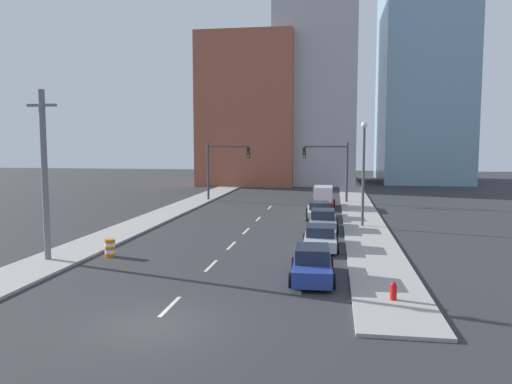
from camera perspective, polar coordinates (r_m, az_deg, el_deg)
ground_plane at (r=17.90m, az=-11.91°, el=-14.68°), size 200.00×200.00×0.00m
sidewalk_left at (r=62.49m, az=-4.53°, el=-0.05°), size 3.10×89.63×0.13m
sidewalk_right at (r=60.84m, az=11.03°, el=-0.28°), size 3.10×89.63×0.13m
lane_stripe_at_2m at (r=19.68m, az=-9.79°, el=-12.75°), size 0.16×2.40×0.01m
lane_stripe_at_8m at (r=25.58m, az=-5.16°, el=-8.38°), size 0.16×2.40×0.01m
lane_stripe_at_13m at (r=30.41m, az=-2.83°, el=-6.12°), size 0.16×2.40×0.01m
lane_stripe_at_19m at (r=35.29m, az=-1.16°, el=-4.48°), size 0.16×2.40×0.01m
lane_stripe_at_24m at (r=40.87m, az=0.25°, el=-3.09°), size 0.16×2.40×0.01m
lane_stripe_at_32m at (r=48.13m, az=1.57°, el=-1.78°), size 0.16×2.40×0.01m
building_brick_left at (r=78.18m, az=-0.53°, el=9.11°), size 14.00×16.00×21.98m
building_office_center at (r=81.45m, az=6.89°, el=11.34°), size 12.00×20.00×28.82m
building_glass_right at (r=86.88m, az=18.45°, el=12.99°), size 13.00×20.00×35.62m
traffic_signal_left at (r=53.76m, az=-4.10°, el=3.33°), size 4.71×0.35×6.24m
traffic_signal_right at (r=52.39m, az=8.89°, el=3.22°), size 4.71×0.35×6.24m
utility_pole_left_near at (r=27.92m, az=-23.01°, el=1.86°), size 1.60×0.32×8.90m
traffic_barrel at (r=28.53m, az=-16.35°, el=-6.15°), size 0.56×0.56×0.95m
street_lamp at (r=37.16m, az=12.19°, el=2.90°), size 0.44×0.44×7.72m
fire_hydrant at (r=20.37m, az=15.43°, el=-11.02°), size 0.26×0.26×0.84m
sedan_blue at (r=23.04m, az=6.46°, el=-8.21°), size 2.12×4.76×1.51m
sedan_silver at (r=29.67m, az=7.36°, el=-5.23°), size 2.17×4.51×1.36m
sedan_gray at (r=36.01m, az=7.65°, el=-3.25°), size 2.20×4.69×1.46m
sedan_white at (r=41.43m, az=7.21°, el=-2.14°), size 2.31×4.86×1.37m
box_truck_maroon at (r=47.97m, az=7.68°, el=-0.67°), size 2.27×5.60×2.10m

